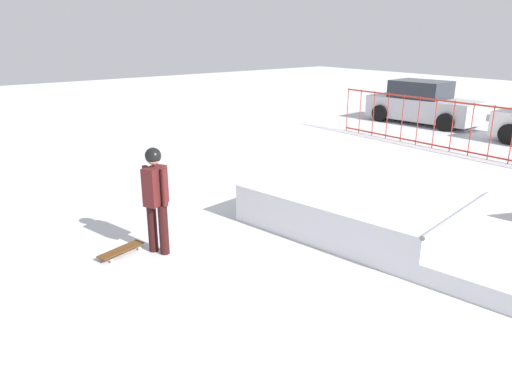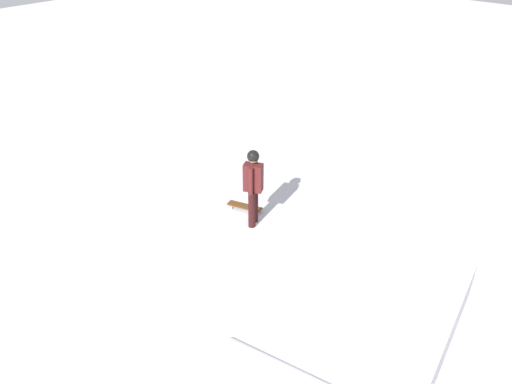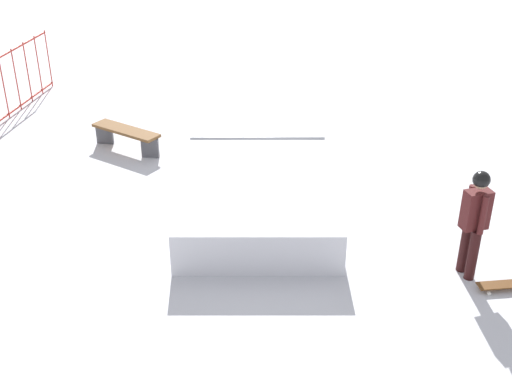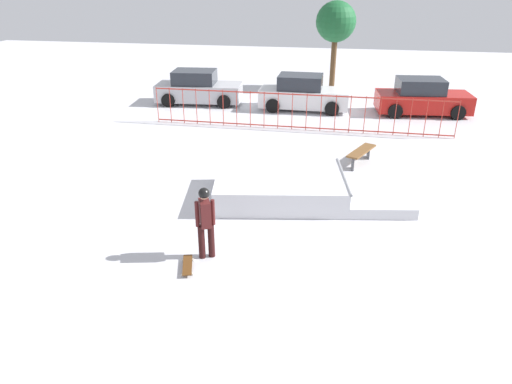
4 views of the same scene
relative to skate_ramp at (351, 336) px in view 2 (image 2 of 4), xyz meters
The scene contains 4 objects.
ground_plane 0.67m from the skate_ramp, 153.97° to the right, with size 60.00×60.00×0.00m, color silver.
skate_ramp is the anchor object (origin of this frame).
skater 3.89m from the skate_ramp, 116.32° to the right, with size 0.41×0.44×1.73m.
skateboard 4.43m from the skate_ramp, 116.87° to the right, with size 0.42×0.82×0.09m.
Camera 2 is at (5.72, 2.82, 6.14)m, focal length 36.06 mm.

